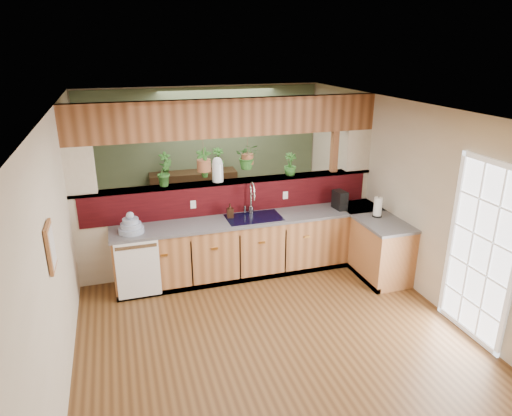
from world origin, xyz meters
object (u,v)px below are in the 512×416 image
object	(u,v)px
coffee_maker	(340,201)
paper_towel	(378,207)
glass_jar	(218,169)
soap_dispenser	(230,211)
dish_stack	(131,226)
shelving_console	(194,199)
faucet	(252,197)

from	to	relation	value
coffee_maker	paper_towel	size ratio (longest dim) A/B	0.91
glass_jar	soap_dispenser	bearing A→B (deg)	-67.33
dish_stack	shelving_console	bearing A→B (deg)	61.59
soap_dispenser	coffee_maker	distance (m)	1.73
paper_towel	glass_jar	bearing A→B (deg)	158.35
coffee_maker	soap_dispenser	bearing A→B (deg)	169.56
paper_towel	shelving_console	size ratio (longest dim) A/B	0.19
faucet	coffee_maker	world-z (taller)	faucet
dish_stack	coffee_maker	xyz separation A→B (m)	(3.15, 0.01, 0.04)
soap_dispenser	paper_towel	xyz separation A→B (m)	(2.10, -0.61, 0.04)
paper_towel	shelving_console	world-z (taller)	paper_towel
glass_jar	shelving_console	distance (m)	2.18
glass_jar	dish_stack	bearing A→B (deg)	-162.21
paper_towel	shelving_console	distance (m)	3.63
paper_towel	shelving_console	bearing A→B (deg)	129.30
dish_stack	shelving_console	xyz separation A→B (m)	(1.26, 2.32, -0.49)
paper_towel	glass_jar	distance (m)	2.44
faucet	glass_jar	world-z (taller)	glass_jar
coffee_maker	faucet	bearing A→B (deg)	166.54
dish_stack	glass_jar	xyz separation A→B (m)	(1.32, 0.42, 0.58)
glass_jar	paper_towel	bearing A→B (deg)	-21.65
soap_dispenser	glass_jar	distance (m)	0.64
soap_dispenser	faucet	bearing A→B (deg)	7.52
faucet	shelving_console	bearing A→B (deg)	103.66
coffee_maker	shelving_console	size ratio (longest dim) A/B	0.18
paper_towel	coffee_maker	bearing A→B (deg)	128.83
dish_stack	paper_towel	world-z (taller)	paper_towel
faucet	coffee_maker	xyz separation A→B (m)	(1.38, -0.19, -0.14)
paper_towel	glass_jar	xyz separation A→B (m)	(-2.22, 0.88, 0.53)
dish_stack	coffee_maker	distance (m)	3.15
coffee_maker	glass_jar	world-z (taller)	glass_jar
dish_stack	paper_towel	distance (m)	3.56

